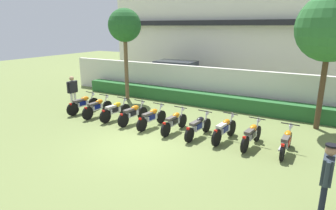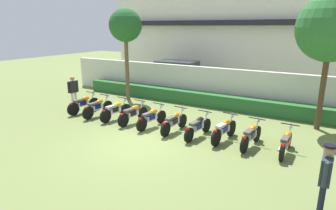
{
  "view_description": "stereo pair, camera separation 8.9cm",
  "coord_description": "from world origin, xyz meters",
  "px_view_note": "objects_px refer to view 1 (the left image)",
  "views": [
    {
      "loc": [
        5.72,
        -7.77,
        4.15
      ],
      "look_at": [
        0.0,
        2.15,
        0.97
      ],
      "focal_mm": 30.38,
      "sensor_mm": 36.0,
      "label": 1
    },
    {
      "loc": [
        5.79,
        -7.72,
        4.15
      ],
      "look_at": [
        0.0,
        2.15,
        0.97
      ],
      "focal_mm": 30.38,
      "sensor_mm": 36.0,
      "label": 2
    }
  ],
  "objects_px": {
    "motorcycle_in_row_4": "(152,117)",
    "motorcycle_in_row_6": "(198,126)",
    "motorcycle_in_row_0": "(83,104)",
    "motorcycle_in_row_5": "(174,122)",
    "tree_near_inspector": "(125,26)",
    "inspector_person": "(73,89)",
    "motorcycle_in_row_7": "(224,129)",
    "motorcycle_in_row_8": "(251,135)",
    "officer_0": "(327,174)",
    "tree_far_side": "(331,28)",
    "motorcycle_in_row_1": "(97,107)",
    "motorcycle_in_row_3": "(133,114)",
    "parked_car": "(178,75)",
    "motorcycle_in_row_2": "(115,110)",
    "motorcycle_in_row_9": "(286,142)"
  },
  "relations": [
    {
      "from": "tree_near_inspector",
      "to": "inspector_person",
      "type": "bearing_deg",
      "value": -111.98
    },
    {
      "from": "motorcycle_in_row_8",
      "to": "inspector_person",
      "type": "xyz_separation_m",
      "value": [
        -9.29,
        0.33,
        0.56
      ]
    },
    {
      "from": "motorcycle_in_row_9",
      "to": "motorcycle_in_row_4",
      "type": "bearing_deg",
      "value": 92.32
    },
    {
      "from": "motorcycle_in_row_0",
      "to": "officer_0",
      "type": "height_order",
      "value": "officer_0"
    },
    {
      "from": "motorcycle_in_row_1",
      "to": "motorcycle_in_row_6",
      "type": "distance_m",
      "value": 5.23
    },
    {
      "from": "motorcycle_in_row_2",
      "to": "motorcycle_in_row_8",
      "type": "xyz_separation_m",
      "value": [
        6.19,
        0.03,
        -0.0
      ]
    },
    {
      "from": "motorcycle_in_row_4",
      "to": "officer_0",
      "type": "xyz_separation_m",
      "value": [
        6.53,
        -2.99,
        0.6
      ]
    },
    {
      "from": "tree_far_side",
      "to": "motorcycle_in_row_1",
      "type": "bearing_deg",
      "value": -160.0
    },
    {
      "from": "motorcycle_in_row_0",
      "to": "inspector_person",
      "type": "distance_m",
      "value": 1.21
    },
    {
      "from": "motorcycle_in_row_4",
      "to": "motorcycle_in_row_1",
      "type": "bearing_deg",
      "value": 96.29
    },
    {
      "from": "tree_far_side",
      "to": "motorcycle_in_row_8",
      "type": "xyz_separation_m",
      "value": [
        -1.91,
        -3.26,
        -3.64
      ]
    },
    {
      "from": "motorcycle_in_row_3",
      "to": "motorcycle_in_row_4",
      "type": "distance_m",
      "value": 1.0
    },
    {
      "from": "officer_0",
      "to": "tree_far_side",
      "type": "bearing_deg",
      "value": -83.88
    },
    {
      "from": "motorcycle_in_row_5",
      "to": "tree_far_side",
      "type": "bearing_deg",
      "value": -52.61
    },
    {
      "from": "tree_near_inspector",
      "to": "motorcycle_in_row_2",
      "type": "distance_m",
      "value": 5.33
    },
    {
      "from": "motorcycle_in_row_6",
      "to": "motorcycle_in_row_8",
      "type": "distance_m",
      "value": 2.01
    },
    {
      "from": "motorcycle_in_row_7",
      "to": "motorcycle_in_row_9",
      "type": "xyz_separation_m",
      "value": [
        2.17,
        -0.04,
        -0.02
      ]
    },
    {
      "from": "tree_far_side",
      "to": "motorcycle_in_row_0",
      "type": "xyz_separation_m",
      "value": [
        -10.18,
        -3.26,
        -3.63
      ]
    },
    {
      "from": "tree_near_inspector",
      "to": "motorcycle_in_row_0",
      "type": "xyz_separation_m",
      "value": [
        -0.18,
        -3.3,
        -3.69
      ]
    },
    {
      "from": "motorcycle_in_row_4",
      "to": "motorcycle_in_row_6",
      "type": "relative_size",
      "value": 0.99
    },
    {
      "from": "motorcycle_in_row_3",
      "to": "motorcycle_in_row_6",
      "type": "xyz_separation_m",
      "value": [
        3.16,
        -0.05,
        -0.01
      ]
    },
    {
      "from": "motorcycle_in_row_7",
      "to": "inspector_person",
      "type": "distance_m",
      "value": 8.3
    },
    {
      "from": "motorcycle_in_row_5",
      "to": "motorcycle_in_row_6",
      "type": "distance_m",
      "value": 1.06
    },
    {
      "from": "motorcycle_in_row_3",
      "to": "motorcycle_in_row_5",
      "type": "bearing_deg",
      "value": -84.77
    },
    {
      "from": "motorcycle_in_row_4",
      "to": "motorcycle_in_row_6",
      "type": "distance_m",
      "value": 2.16
    },
    {
      "from": "tree_near_inspector",
      "to": "inspector_person",
      "type": "xyz_separation_m",
      "value": [
        -1.2,
        -2.98,
        -3.13
      ]
    },
    {
      "from": "officer_0",
      "to": "inspector_person",
      "type": "bearing_deg",
      "value": -14.13
    },
    {
      "from": "tree_near_inspector",
      "to": "motorcycle_in_row_3",
      "type": "bearing_deg",
      "value": -48.93
    },
    {
      "from": "motorcycle_in_row_0",
      "to": "parked_car",
      "type": "bearing_deg",
      "value": -3.66
    },
    {
      "from": "motorcycle_in_row_6",
      "to": "motorcycle_in_row_1",
      "type": "bearing_deg",
      "value": 95.63
    },
    {
      "from": "tree_near_inspector",
      "to": "motorcycle_in_row_3",
      "type": "distance_m",
      "value": 5.78
    },
    {
      "from": "inspector_person",
      "to": "motorcycle_in_row_7",
      "type": "bearing_deg",
      "value": -1.99
    },
    {
      "from": "motorcycle_in_row_4",
      "to": "motorcycle_in_row_7",
      "type": "relative_size",
      "value": 1.01
    },
    {
      "from": "motorcycle_in_row_6",
      "to": "tree_near_inspector",
      "type": "bearing_deg",
      "value": 66.67
    },
    {
      "from": "motorcycle_in_row_2",
      "to": "motorcycle_in_row_6",
      "type": "relative_size",
      "value": 0.97
    },
    {
      "from": "tree_near_inspector",
      "to": "motorcycle_in_row_3",
      "type": "height_order",
      "value": "tree_near_inspector"
    },
    {
      "from": "tree_near_inspector",
      "to": "motorcycle_in_row_7",
      "type": "distance_m",
      "value": 8.62
    },
    {
      "from": "motorcycle_in_row_3",
      "to": "motorcycle_in_row_5",
      "type": "xyz_separation_m",
      "value": [
        2.09,
        -0.03,
        -0.0
      ]
    },
    {
      "from": "motorcycle_in_row_8",
      "to": "officer_0",
      "type": "relative_size",
      "value": 1.07
    },
    {
      "from": "inspector_person",
      "to": "officer_0",
      "type": "xyz_separation_m",
      "value": [
        11.65,
        -3.39,
        0.03
      ]
    },
    {
      "from": "motorcycle_in_row_4",
      "to": "tree_far_side",
      "type": "bearing_deg",
      "value": -55.09
    },
    {
      "from": "motorcycle_in_row_2",
      "to": "inspector_person",
      "type": "relative_size",
      "value": 1.09
    },
    {
      "from": "parked_car",
      "to": "motorcycle_in_row_1",
      "type": "height_order",
      "value": "parked_car"
    },
    {
      "from": "tree_far_side",
      "to": "officer_0",
      "type": "xyz_separation_m",
      "value": [
        0.45,
        -6.32,
        -3.05
      ]
    },
    {
      "from": "motorcycle_in_row_1",
      "to": "motorcycle_in_row_5",
      "type": "xyz_separation_m",
      "value": [
        4.17,
        -0.01,
        -0.01
      ]
    },
    {
      "from": "motorcycle_in_row_0",
      "to": "motorcycle_in_row_8",
      "type": "bearing_deg",
      "value": -83.27
    },
    {
      "from": "motorcycle_in_row_8",
      "to": "motorcycle_in_row_9",
      "type": "height_order",
      "value": "motorcycle_in_row_8"
    },
    {
      "from": "motorcycle_in_row_0",
      "to": "motorcycle_in_row_5",
      "type": "height_order",
      "value": "motorcycle_in_row_0"
    },
    {
      "from": "motorcycle_in_row_8",
      "to": "officer_0",
      "type": "bearing_deg",
      "value": -136.62
    },
    {
      "from": "motorcycle_in_row_0",
      "to": "motorcycle_in_row_2",
      "type": "bearing_deg",
      "value": -84.27
    }
  ]
}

